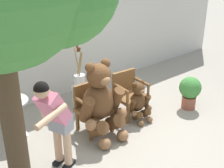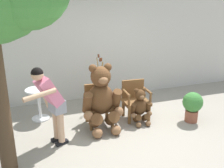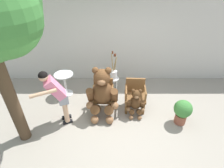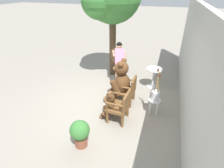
{
  "view_description": "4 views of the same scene",
  "coord_description": "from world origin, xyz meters",
  "px_view_note": "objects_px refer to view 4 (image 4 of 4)",
  "views": [
    {
      "loc": [
        -3.21,
        -3.21,
        3.13
      ],
      "look_at": [
        -0.19,
        0.5,
        0.92
      ],
      "focal_mm": 50.0,
      "sensor_mm": 36.0,
      "label": 1
    },
    {
      "loc": [
        -1.8,
        -4.04,
        2.52
      ],
      "look_at": [
        -0.18,
        0.58,
        0.93
      ],
      "focal_mm": 40.0,
      "sensor_mm": 36.0,
      "label": 2
    },
    {
      "loc": [
        -0.19,
        -3.07,
        3.31
      ],
      "look_at": [
        -0.18,
        0.57,
        0.91
      ],
      "focal_mm": 28.0,
      "sensor_mm": 36.0,
      "label": 3
    },
    {
      "loc": [
        3.99,
        1.67,
        3.19
      ],
      "look_at": [
        0.1,
        0.42,
        0.88
      ],
      "focal_mm": 28.0,
      "sensor_mm": 36.0,
      "label": 4
    }
  ],
  "objects_px": {
    "wooden_chair_right": "(120,106)",
    "person_visitor": "(119,61)",
    "white_stool": "(154,103)",
    "round_side_table": "(153,76)",
    "brush_bucket": "(156,94)",
    "potted_plant": "(80,132)",
    "wooden_chair_left": "(128,89)",
    "teddy_bear_small": "(110,106)",
    "teddy_bear_large": "(120,82)"
  },
  "relations": [
    {
      "from": "teddy_bear_large",
      "to": "potted_plant",
      "type": "height_order",
      "value": "teddy_bear_large"
    },
    {
      "from": "wooden_chair_left",
      "to": "person_visitor",
      "type": "relative_size",
      "value": 0.57
    },
    {
      "from": "teddy_bear_large",
      "to": "white_stool",
      "type": "bearing_deg",
      "value": 74.99
    },
    {
      "from": "teddy_bear_small",
      "to": "white_stool",
      "type": "height_order",
      "value": "teddy_bear_small"
    },
    {
      "from": "wooden_chair_left",
      "to": "teddy_bear_large",
      "type": "relative_size",
      "value": 0.62
    },
    {
      "from": "person_visitor",
      "to": "potted_plant",
      "type": "bearing_deg",
      "value": -0.59
    },
    {
      "from": "white_stool",
      "to": "potted_plant",
      "type": "relative_size",
      "value": 0.68
    },
    {
      "from": "teddy_bear_large",
      "to": "round_side_table",
      "type": "distance_m",
      "value": 1.5
    },
    {
      "from": "wooden_chair_right",
      "to": "round_side_table",
      "type": "distance_m",
      "value": 2.16
    },
    {
      "from": "teddy_bear_large",
      "to": "teddy_bear_small",
      "type": "xyz_separation_m",
      "value": [
        0.87,
        -0.03,
        -0.29
      ]
    },
    {
      "from": "person_visitor",
      "to": "brush_bucket",
      "type": "height_order",
      "value": "person_visitor"
    },
    {
      "from": "person_visitor",
      "to": "teddy_bear_small",
      "type": "bearing_deg",
      "value": 8.46
    },
    {
      "from": "wooden_chair_right",
      "to": "white_stool",
      "type": "height_order",
      "value": "wooden_chair_right"
    },
    {
      "from": "wooden_chair_left",
      "to": "teddy_bear_large",
      "type": "bearing_deg",
      "value": -90.77
    },
    {
      "from": "teddy_bear_large",
      "to": "brush_bucket",
      "type": "bearing_deg",
      "value": 74.94
    },
    {
      "from": "wooden_chair_right",
      "to": "wooden_chair_left",
      "type": "bearing_deg",
      "value": 179.99
    },
    {
      "from": "white_stool",
      "to": "teddy_bear_small",
      "type": "bearing_deg",
      "value": -62.65
    },
    {
      "from": "wooden_chair_right",
      "to": "teddy_bear_large",
      "type": "relative_size",
      "value": 0.62
    },
    {
      "from": "teddy_bear_small",
      "to": "person_visitor",
      "type": "height_order",
      "value": "person_visitor"
    },
    {
      "from": "brush_bucket",
      "to": "round_side_table",
      "type": "height_order",
      "value": "brush_bucket"
    },
    {
      "from": "round_side_table",
      "to": "brush_bucket",
      "type": "bearing_deg",
      "value": 7.51
    },
    {
      "from": "person_visitor",
      "to": "white_stool",
      "type": "bearing_deg",
      "value": 46.41
    },
    {
      "from": "person_visitor",
      "to": "white_stool",
      "type": "height_order",
      "value": "person_visitor"
    },
    {
      "from": "teddy_bear_small",
      "to": "wooden_chair_left",
      "type": "bearing_deg",
      "value": 161.74
    },
    {
      "from": "wooden_chair_right",
      "to": "round_side_table",
      "type": "height_order",
      "value": "wooden_chair_right"
    },
    {
      "from": "teddy_bear_small",
      "to": "brush_bucket",
      "type": "bearing_deg",
      "value": 117.25
    },
    {
      "from": "wooden_chair_left",
      "to": "white_stool",
      "type": "distance_m",
      "value": 0.88
    },
    {
      "from": "wooden_chair_left",
      "to": "round_side_table",
      "type": "distance_m",
      "value": 1.35
    },
    {
      "from": "wooden_chair_right",
      "to": "round_side_table",
      "type": "relative_size",
      "value": 1.19
    },
    {
      "from": "round_side_table",
      "to": "potted_plant",
      "type": "xyz_separation_m",
      "value": [
        3.17,
        -1.23,
        -0.05
      ]
    },
    {
      "from": "teddy_bear_large",
      "to": "white_stool",
      "type": "distance_m",
      "value": 1.17
    },
    {
      "from": "teddy_bear_small",
      "to": "teddy_bear_large",
      "type": "bearing_deg",
      "value": 178.12
    },
    {
      "from": "brush_bucket",
      "to": "potted_plant",
      "type": "xyz_separation_m",
      "value": [
        1.69,
        -1.43,
        -0.24
      ]
    },
    {
      "from": "white_stool",
      "to": "round_side_table",
      "type": "xyz_separation_m",
      "value": [
        -1.48,
        -0.19,
        0.09
      ]
    },
    {
      "from": "teddy_bear_small",
      "to": "brush_bucket",
      "type": "xyz_separation_m",
      "value": [
        -0.57,
        1.11,
        0.25
      ]
    },
    {
      "from": "wooden_chair_left",
      "to": "round_side_table",
      "type": "xyz_separation_m",
      "value": [
        -1.19,
        0.63,
        -0.01
      ]
    },
    {
      "from": "wooden_chair_right",
      "to": "potted_plant",
      "type": "bearing_deg",
      "value": -28.37
    },
    {
      "from": "brush_bucket",
      "to": "round_side_table",
      "type": "distance_m",
      "value": 1.51
    },
    {
      "from": "brush_bucket",
      "to": "round_side_table",
      "type": "relative_size",
      "value": 1.27
    },
    {
      "from": "potted_plant",
      "to": "white_stool",
      "type": "bearing_deg",
      "value": 139.84
    },
    {
      "from": "wooden_chair_right",
      "to": "brush_bucket",
      "type": "relative_size",
      "value": 0.94
    },
    {
      "from": "person_visitor",
      "to": "brush_bucket",
      "type": "relative_size",
      "value": 1.66
    },
    {
      "from": "wooden_chair_right",
      "to": "person_visitor",
      "type": "relative_size",
      "value": 0.57
    },
    {
      "from": "wooden_chair_right",
      "to": "potted_plant",
      "type": "xyz_separation_m",
      "value": [
        1.11,
        -0.6,
        -0.07
      ]
    },
    {
      "from": "person_visitor",
      "to": "round_side_table",
      "type": "height_order",
      "value": "person_visitor"
    },
    {
      "from": "white_stool",
      "to": "teddy_bear_large",
      "type": "bearing_deg",
      "value": -105.01
    },
    {
      "from": "wooden_chair_right",
      "to": "teddy_bear_large",
      "type": "bearing_deg",
      "value": -163.64
    },
    {
      "from": "wooden_chair_left",
      "to": "brush_bucket",
      "type": "distance_m",
      "value": 0.89
    },
    {
      "from": "wooden_chair_left",
      "to": "brush_bucket",
      "type": "xyz_separation_m",
      "value": [
        0.29,
        0.83,
        0.17
      ]
    },
    {
      "from": "wooden_chair_left",
      "to": "potted_plant",
      "type": "distance_m",
      "value": 2.07
    }
  ]
}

